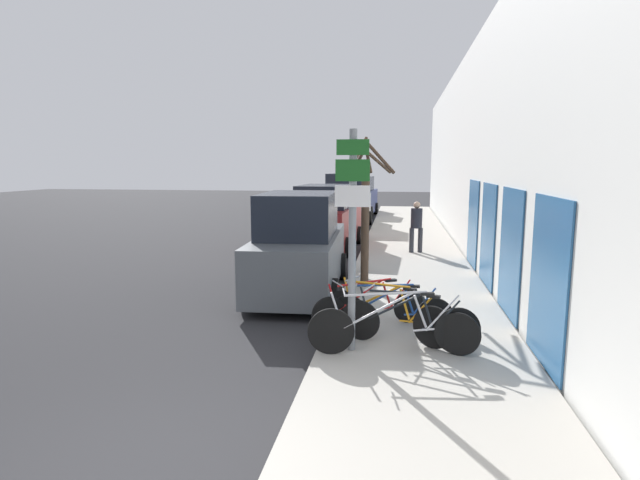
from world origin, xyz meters
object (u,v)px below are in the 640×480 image
street_tree (366,213)px  parked_car_3 (358,198)px  bicycle_4 (370,307)px  parked_car_0 (299,248)px  signpost (352,232)px  bicycle_1 (407,323)px  bicycle_3 (391,311)px  bicycle_0 (394,327)px  bicycle_2 (386,314)px  parked_car_2 (347,204)px  pedestrian_near (416,223)px  parked_car_1 (326,220)px

street_tree → parked_car_3: bearing=95.2°
bicycle_4 → parked_car_0: size_ratio=0.40×
signpost → bicycle_1: 1.67m
bicycle_3 → parked_car_3: 20.64m
signpost → street_tree: (-0.07, 4.09, -0.11)m
signpost → street_tree: street_tree is taller
signpost → bicycle_4: bearing=78.6°
parked_car_3 → street_tree: (1.59, -17.33, 0.81)m
bicycle_0 → bicycle_3: 0.97m
parked_car_3 → street_tree: street_tree is taller
bicycle_2 → bicycle_3: (0.07, 0.30, -0.03)m
bicycle_1 → street_tree: bearing=29.8°
parked_car_0 → parked_car_3: parked_car_0 is taller
bicycle_3 → parked_car_2: bearing=7.2°
bicycle_4 → parked_car_0: 3.27m
signpost → pedestrian_near: 8.92m
parked_car_2 → street_tree: (1.62, -11.71, 0.71)m
parked_car_2 → parked_car_3: size_ratio=1.00×
parked_car_0 → parked_car_2: (-0.13, 12.01, 0.10)m
bicycle_4 → parked_car_1: parked_car_1 is taller
bicycle_4 → parked_car_0: (-1.77, 2.69, 0.53)m
signpost → parked_car_0: (-1.55, 3.79, -0.92)m
bicycle_1 → bicycle_0: bearing=163.3°
parked_car_0 → pedestrian_near: (2.79, 4.99, 0.05)m
bicycle_2 → parked_car_3: 20.93m
pedestrian_near → street_tree: street_tree is taller
signpost → bicycle_0: bearing=-5.5°
signpost → street_tree: 4.09m
parked_car_1 → parked_car_3: 11.63m
parked_car_3 → pedestrian_near: (2.89, -12.63, 0.05)m
bicycle_1 → parked_car_3: (-2.49, 21.19, 0.51)m
parked_car_1 → bicycle_3: bearing=-72.2°
signpost → bicycle_2: 1.62m
parked_car_1 → parked_car_3: bearing=92.1°
parked_car_1 → parked_car_2: bearing=91.7°
bicycle_1 → parked_car_2: parked_car_2 is taller
bicycle_0 → bicycle_2: size_ratio=1.24×
bicycle_4 → parked_car_0: parked_car_0 is taller
bicycle_0 → street_tree: 4.40m
parked_car_1 → pedestrian_near: parked_car_1 is taller
parked_car_1 → parked_car_2: 6.01m
parked_car_1 → parked_car_2: parked_car_2 is taller
parked_car_1 → pedestrian_near: size_ratio=2.91×
bicycle_3 → pedestrian_near: 7.93m
signpost → bicycle_0: 1.54m
signpost → parked_car_3: signpost is taller
bicycle_1 → parked_car_3: 21.34m
bicycle_1 → bicycle_3: size_ratio=1.03×
parked_car_2 → bicycle_4: bearing=-81.0°
parked_car_2 → pedestrian_near: bearing=-65.8°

